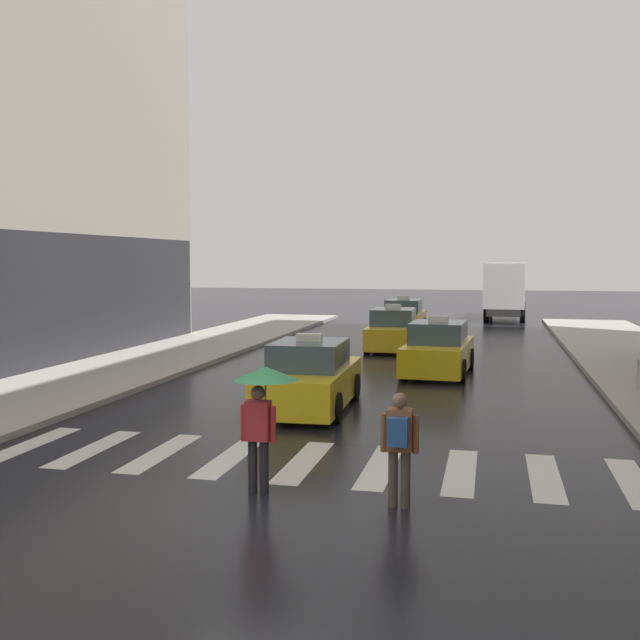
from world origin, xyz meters
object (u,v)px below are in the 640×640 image
at_px(taxi_third, 393,331).
at_px(taxi_fourth, 404,318).
at_px(taxi_lead, 310,379).
at_px(taxi_second, 438,350).
at_px(box_truck, 506,289).
at_px(pedestrian_with_backpack, 399,441).
at_px(pedestrian_with_umbrella, 263,395).

bearing_deg(taxi_third, taxi_fourth, 93.21).
relative_size(taxi_lead, taxi_second, 0.99).
height_order(taxi_lead, taxi_second, same).
relative_size(taxi_third, box_truck, 0.60).
distance_m(taxi_third, pedestrian_with_backpack, 18.86).
bearing_deg(box_truck, taxi_second, -96.25).
relative_size(taxi_second, box_truck, 0.61).
height_order(taxi_third, taxi_fourth, same).
distance_m(taxi_fourth, pedestrian_with_umbrella, 25.36).
distance_m(taxi_third, taxi_fourth, 6.84).
relative_size(taxi_fourth, pedestrian_with_umbrella, 2.34).
bearing_deg(taxi_fourth, pedestrian_with_backpack, -83.52).
height_order(box_truck, pedestrian_with_backpack, box_truck).
bearing_deg(taxi_third, box_truck, 73.89).
height_order(taxi_lead, taxi_third, same).
distance_m(box_truck, pedestrian_with_backpack, 34.44).
xyz_separation_m(taxi_second, taxi_fourth, (-2.55, 12.71, 0.00)).
height_order(box_truck, pedestrian_with_umbrella, box_truck).
distance_m(taxi_second, taxi_third, 6.27).
height_order(taxi_second, box_truck, box_truck).
relative_size(pedestrian_with_umbrella, pedestrian_with_backpack, 1.18).
bearing_deg(taxi_second, taxi_fourth, 101.35).
xyz_separation_m(taxi_second, box_truck, (2.36, 21.56, 1.13)).
bearing_deg(pedestrian_with_backpack, taxi_second, 91.56).
bearing_deg(taxi_fourth, taxi_second, -78.65).
bearing_deg(pedestrian_with_umbrella, box_truck, 83.19).
relative_size(taxi_lead, taxi_fourth, 1.01).
xyz_separation_m(pedestrian_with_umbrella, pedestrian_with_backpack, (2.07, -0.17, -0.54)).
relative_size(box_truck, pedestrian_with_backpack, 4.62).
distance_m(taxi_third, pedestrian_with_umbrella, 18.54).
distance_m(taxi_lead, taxi_second, 6.73).
bearing_deg(pedestrian_with_backpack, taxi_lead, 113.94).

